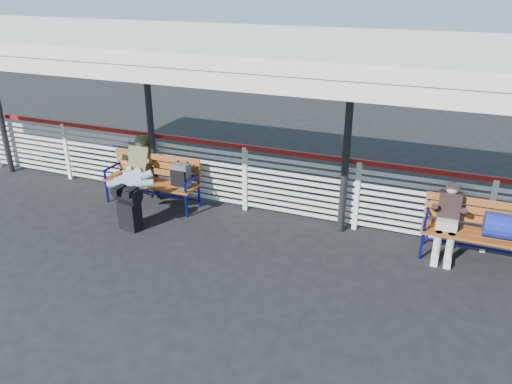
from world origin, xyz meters
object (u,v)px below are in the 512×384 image
at_px(luggage_stack, 129,207).
at_px(bench_left, 161,175).
at_px(traveler_man, 134,175).
at_px(bench_right, 498,227).
at_px(companion_person, 447,220).

xyz_separation_m(luggage_stack, bench_left, (-0.02, 1.04, 0.18)).
xyz_separation_m(luggage_stack, traveler_man, (-0.35, 0.69, 0.27)).
height_order(bench_left, traveler_man, traveler_man).
distance_m(bench_left, traveler_man, 0.48).
relative_size(bench_right, companion_person, 1.57).
bearing_deg(companion_person, luggage_stack, -167.61).
bearing_deg(traveler_man, companion_person, 4.27).
xyz_separation_m(luggage_stack, bench_right, (5.60, 1.08, 0.20)).
relative_size(traveler_man, companion_person, 1.43).
distance_m(luggage_stack, bench_left, 1.05).
height_order(bench_right, companion_person, companion_person).
xyz_separation_m(traveler_man, companion_person, (5.26, 0.39, -0.08)).
height_order(bench_left, bench_right, same).
height_order(bench_left, companion_person, companion_person).
xyz_separation_m(bench_right, traveler_man, (-5.95, -0.39, 0.07)).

